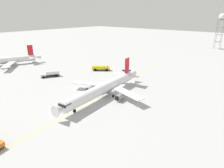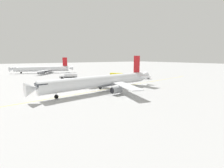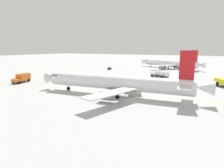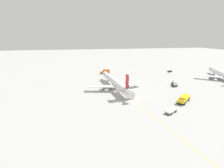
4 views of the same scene
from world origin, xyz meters
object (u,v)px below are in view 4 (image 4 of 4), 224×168
object	(u,v)px
fire_tender_truck	(184,99)
baggage_truck_truck	(170,71)
fuel_tanker_truck	(175,83)
airliner_secondary	(224,75)
airliner_main	(115,83)
safety_cone_near	(41,84)
catering_truck_truck	(105,71)
pushback_tug_truck	(171,111)
safety_cone_mid	(35,84)

from	to	relation	value
fire_tender_truck	baggage_truck_truck	world-z (taller)	fire_tender_truck
fuel_tanker_truck	airliner_secondary	bearing A→B (deg)	-52.31
airliner_main	safety_cone_near	xyz separation A→B (m)	(-16.09, -42.29, -2.94)
baggage_truck_truck	catering_truck_truck	xyz separation A→B (m)	(-5.30, -52.71, 0.94)
pushback_tug_truck	airliner_main	bearing A→B (deg)	82.45
baggage_truck_truck	fuel_tanker_truck	xyz separation A→B (m)	(34.43, -17.23, 0.85)
fire_tender_truck	catering_truck_truck	bearing A→B (deg)	-107.28
catering_truck_truck	safety_cone_mid	xyz separation A→B (m)	(21.23, -46.92, -1.38)
airliner_main	fire_tender_truck	xyz separation A→B (m)	(24.98, 25.53, -1.68)
fuel_tanker_truck	safety_cone_mid	distance (m)	84.47
pushback_tug_truck	safety_cone_mid	size ratio (longest dim) A/B	10.37
airliner_main	catering_truck_truck	bearing A→B (deg)	-6.78
fire_tender_truck	safety_cone_near	size ratio (longest dim) A/B	16.64
fuel_tanker_truck	pushback_tug_truck	bearing A→B (deg)	175.47
fuel_tanker_truck	safety_cone_near	size ratio (longest dim) A/B	16.12
pushback_tug_truck	safety_cone_near	distance (m)	75.10
airliner_main	pushback_tug_truck	bearing A→B (deg)	-163.20
fire_tender_truck	catering_truck_truck	xyz separation A→B (m)	(-63.75, -24.84, 0.13)
airliner_secondary	catering_truck_truck	world-z (taller)	airliner_secondary
airliner_secondary	fire_tender_truck	xyz separation A→B (m)	(29.65, -50.58, -1.33)
airliner_secondary	safety_cone_mid	distance (m)	123.04
airliner_main	safety_cone_mid	size ratio (longest dim) A/B	81.82
catering_truck_truck	safety_cone_near	world-z (taller)	catering_truck_truck
airliner_main	airliner_secondary	world-z (taller)	airliner_main
fire_tender_truck	airliner_main	bearing A→B (deg)	-82.94
airliner_secondary	fire_tender_truck	distance (m)	58.64
fire_tender_truck	safety_cone_near	distance (m)	79.30
baggage_truck_truck	catering_truck_truck	distance (m)	52.99
fuel_tanker_truck	safety_cone_mid	world-z (taller)	fuel_tanker_truck
safety_cone_near	fire_tender_truck	bearing A→B (deg)	58.81
airliner_secondary	safety_cone_near	size ratio (longest dim) A/B	73.73
pushback_tug_truck	catering_truck_truck	size ratio (longest dim) A/B	0.76
airliner_main	safety_cone_near	size ratio (longest dim) A/B	81.82
fire_tender_truck	catering_truck_truck	size ratio (longest dim) A/B	1.21
baggage_truck_truck	safety_cone_mid	world-z (taller)	baggage_truck_truck
airliner_secondary	airliner_main	bearing A→B (deg)	115.10
airliner_main	airliner_secondary	distance (m)	76.26
pushback_tug_truck	catering_truck_truck	xyz separation A→B (m)	(-72.42, -13.27, 0.85)
airliner_secondary	fuel_tanker_truck	size ratio (longest dim) A/B	4.57
pushback_tug_truck	safety_cone_mid	xyz separation A→B (m)	(-51.19, -60.20, -0.53)
airliner_secondary	baggage_truck_truck	xyz separation A→B (m)	(-28.79, -22.70, -2.15)
catering_truck_truck	safety_cone_mid	bearing A→B (deg)	10.13
pushback_tug_truck	catering_truck_truck	distance (m)	73.63
airliner_secondary	pushback_tug_truck	xyz separation A→B (m)	(38.32, -62.14, -2.06)
pushback_tug_truck	safety_cone_mid	bearing A→B (deg)	109.53
baggage_truck_truck	airliner_secondary	bearing A→B (deg)	101.82
pushback_tug_truck	baggage_truck_truck	bearing A→B (deg)	29.47
baggage_truck_truck	safety_cone_near	world-z (taller)	baggage_truck_truck
pushback_tug_truck	fuel_tanker_truck	world-z (taller)	fuel_tanker_truck
catering_truck_truck	safety_cone_mid	world-z (taller)	catering_truck_truck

